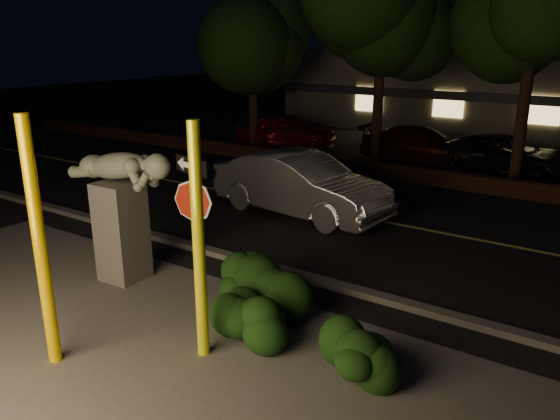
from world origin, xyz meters
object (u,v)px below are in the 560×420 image
(yellow_pole_right, at_px, (199,245))
(sculpture, at_px, (121,200))
(signpost, at_px, (193,201))
(parked_car_darkred, at_px, (422,145))
(parked_car_dark, at_px, (508,156))
(silver_sedan, at_px, (300,184))
(parked_car_red, at_px, (287,131))
(yellow_pole_left, at_px, (40,246))

(yellow_pole_right, relative_size, sculpture, 1.34)
(signpost, distance_m, parked_car_darkred, 13.24)
(parked_car_darkred, xyz_separation_m, parked_car_dark, (3.08, -0.07, -0.02))
(silver_sedan, relative_size, parked_car_red, 1.15)
(parked_car_dark, bearing_deg, silver_sedan, 165.77)
(sculpture, bearing_deg, yellow_pole_right, -23.36)
(parked_car_red, height_order, parked_car_dark, parked_car_red)
(signpost, xyz_separation_m, parked_car_red, (-6.61, 12.95, -1.12))
(yellow_pole_right, xyz_separation_m, parked_car_dark, (1.12, 14.34, -1.08))
(parked_car_darkred, bearing_deg, yellow_pole_right, -172.99)
(sculpture, relative_size, parked_car_red, 0.61)
(yellow_pole_right, height_order, sculpture, yellow_pole_right)
(sculpture, distance_m, parked_car_red, 13.92)
(yellow_pole_right, distance_m, parked_car_darkred, 14.58)
(yellow_pole_left, xyz_separation_m, yellow_pole_right, (1.66, 1.33, -0.05))
(parked_car_darkred, height_order, parked_car_dark, parked_car_darkred)
(signpost, xyz_separation_m, sculpture, (-1.76, -0.07, -0.25))
(sculpture, height_order, silver_sedan, sculpture)
(parked_car_dark, bearing_deg, sculpture, 172.85)
(silver_sedan, height_order, parked_car_darkred, silver_sedan)
(sculpture, relative_size, parked_car_darkred, 0.56)
(signpost, distance_m, sculpture, 1.77)
(yellow_pole_right, bearing_deg, sculpture, 158.71)
(silver_sedan, xyz_separation_m, parked_car_dark, (3.54, 7.77, -0.16))
(yellow_pole_left, distance_m, parked_car_darkred, 15.79)
(silver_sedan, bearing_deg, yellow_pole_right, -153.21)
(parked_car_red, relative_size, parked_car_dark, 0.91)
(yellow_pole_right, xyz_separation_m, sculpture, (-3.01, 1.17, -0.14))
(sculpture, height_order, parked_car_dark, sculpture)
(signpost, distance_m, parked_car_dark, 13.37)
(parked_car_red, bearing_deg, silver_sedan, -162.47)
(parked_car_red, xyz_separation_m, parked_car_dark, (8.98, 0.15, -0.07))
(sculpture, xyz_separation_m, parked_car_dark, (4.13, 13.17, -0.94))
(parked_car_red, xyz_separation_m, parked_car_darkred, (5.91, 0.22, -0.06))
(sculpture, xyz_separation_m, silver_sedan, (0.59, 5.40, -0.79))
(yellow_pole_right, distance_m, parked_car_dark, 14.43)
(sculpture, distance_m, parked_car_dark, 13.84)
(signpost, bearing_deg, sculpture, -164.61)
(parked_car_red, distance_m, parked_car_dark, 8.98)
(sculpture, distance_m, silver_sedan, 5.49)
(signpost, height_order, parked_car_dark, signpost)
(parked_car_red, bearing_deg, signpost, -170.98)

